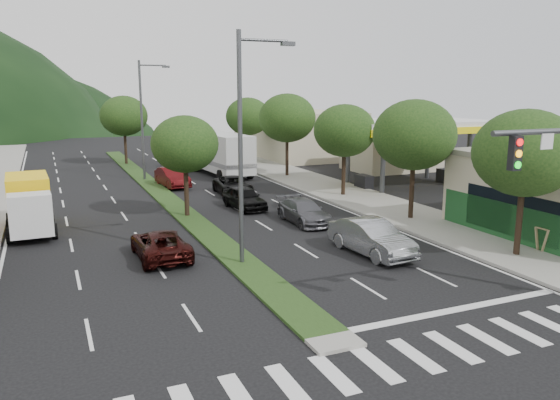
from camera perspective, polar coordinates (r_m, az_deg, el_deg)
name	(u,v)px	position (r m, az deg, el deg)	size (l,w,h in m)	color
ground	(328,338)	(17.54, 5.01, -14.19)	(160.00, 160.00, 0.00)	black
sidewalk_right	(318,184)	(44.41, 3.95, 1.66)	(5.00, 90.00, 0.15)	gray
median	(156,189)	(43.23, -12.84, 1.11)	(1.60, 56.00, 0.12)	#1F3513
crosswalk	(362,367)	(16.00, 8.55, -16.92)	(19.00, 2.20, 0.01)	silver
gas_canopy	(409,128)	(44.77, 13.31, 7.35)	(12.20, 8.20, 5.25)	silver
bldg_right_far	(297,134)	(64.11, 1.77, 6.94)	(10.00, 16.00, 5.20)	#B9B493
tree_r_a	(525,153)	(26.68, 24.24, 4.49)	(4.60, 4.60, 6.63)	black
tree_r_b	(414,135)	(32.57, 13.86, 6.62)	(4.80, 4.80, 6.94)	black
tree_r_c	(345,131)	(39.25, 6.76, 7.20)	(4.40, 4.40, 6.48)	black
tree_r_d	(287,118)	(48.12, 0.75, 8.55)	(5.00, 5.00, 7.17)	black
tree_r_e	(248,117)	(57.40, -3.37, 8.70)	(4.60, 4.60, 6.71)	black
tree_med_near	(185,144)	(32.93, -9.92, 5.76)	(4.00, 4.00, 6.02)	black
tree_med_far	(124,116)	(58.44, -16.01, 8.45)	(4.80, 4.80, 6.94)	black
streetlight_near	(245,138)	(23.32, -3.70, 6.50)	(2.60, 0.25, 10.00)	#47494C
streetlight_mid	(144,114)	(47.57, -14.02, 8.67)	(2.60, 0.25, 10.00)	#47494C
sedan_silver	(371,237)	(25.89, 9.53, -3.88)	(1.72, 4.94, 1.63)	#96989D
suv_maroon	(160,244)	(25.60, -12.40, -4.53)	(2.18, 4.72, 1.31)	black
car_queue_a	(244,198)	(35.42, -3.75, 0.24)	(1.72, 4.28, 1.46)	black
car_queue_b	(304,212)	(31.62, 2.51, -1.21)	(1.88, 4.62, 1.34)	#56555B
car_queue_c	(172,177)	(44.24, -11.18, 2.34)	(1.64, 4.69, 1.55)	#4E0D0F
car_queue_d	(233,186)	(40.37, -4.92, 1.52)	(2.22, 4.82, 1.34)	black
car_queue_e	(173,170)	(49.34, -11.12, 3.06)	(1.40, 3.48, 1.19)	#4D4D52
box_truck	(29,206)	(32.52, -24.73, -0.57)	(2.59, 6.15, 2.99)	silver
motorhome	(219,153)	(49.94, -6.34, 4.94)	(3.78, 10.06, 3.78)	#BDBDBD
a_frame_sign	(545,237)	(28.57, 25.98, -3.46)	(0.67, 0.76, 1.49)	tan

